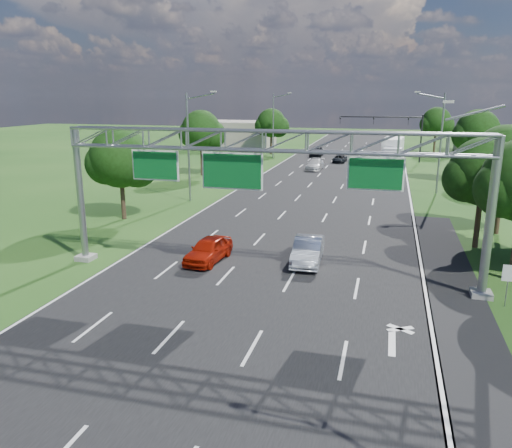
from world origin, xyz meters
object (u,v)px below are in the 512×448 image
(sign_gantry, at_px, (265,152))
(red_coupe, at_px, (208,250))
(regulatory_sign, at_px, (509,277))
(silver_sedan, at_px, (308,250))
(traffic_signal, at_px, (397,127))
(box_truck, at_px, (393,151))

(sign_gantry, bearing_deg, red_coupe, 156.85)
(regulatory_sign, bearing_deg, red_coupe, 170.41)
(regulatory_sign, xyz_separation_m, silver_sedan, (-10.15, 4.00, -0.74))
(sign_gantry, xyz_separation_m, regulatory_sign, (12.07, -1.02, -5.38))
(sign_gantry, relative_size, regulatory_sign, 11.19)
(sign_gantry, relative_size, traffic_signal, 1.92)
(red_coupe, relative_size, silver_sedan, 0.93)
(box_truck, bearing_deg, silver_sedan, -89.22)
(sign_gantry, distance_m, traffic_signal, 53.51)
(regulatory_sign, xyz_separation_m, box_truck, (-5.33, 53.98, 0.16))
(traffic_signal, bearing_deg, regulatory_sign, -84.80)
(silver_sedan, height_order, box_truck, box_truck)
(red_coupe, bearing_deg, traffic_signal, 83.05)
(regulatory_sign, height_order, box_truck, box_truck)
(regulatory_sign, xyz_separation_m, traffic_signal, (-4.92, 54.02, 3.66))
(sign_gantry, xyz_separation_m, box_truck, (6.74, 52.96, -5.23))
(sign_gantry, xyz_separation_m, red_coupe, (-3.95, 1.69, -6.15))
(traffic_signal, bearing_deg, red_coupe, -102.20)
(sign_gantry, relative_size, box_truck, 2.50)
(traffic_signal, height_order, red_coupe, traffic_signal)
(regulatory_sign, bearing_deg, silver_sedan, 158.50)
(sign_gantry, height_order, red_coupe, sign_gantry)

